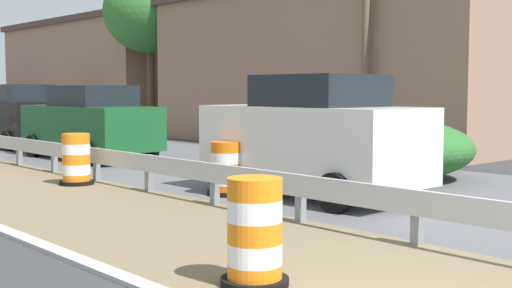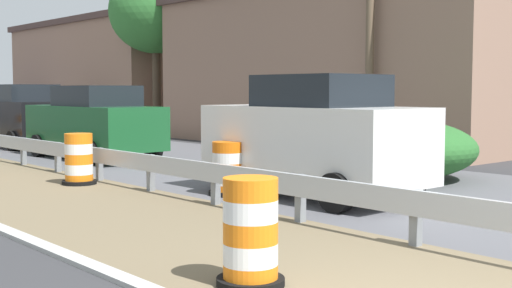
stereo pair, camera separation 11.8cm
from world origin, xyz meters
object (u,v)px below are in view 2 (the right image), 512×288
Objects in this scene: car_trailing_near_lane at (26,109)px; car_lead_far_lane at (24,116)px; traffic_barrel_nearest at (250,237)px; car_trailing_far_lane at (94,122)px; car_lead_near_lane at (315,136)px; traffic_barrel_close at (228,171)px; utility_pole_near at (370,0)px; traffic_barrel_mid at (79,161)px.

car_lead_far_lane is at bearing -24.26° from car_trailing_near_lane.
traffic_barrel_nearest is 0.22× the size of car_trailing_far_lane.
car_lead_near_lane is at bearing 177.98° from car_lead_far_lane.
car_lead_far_lane reaches higher than traffic_barrel_close.
utility_pole_near is (6.26, 3.90, 3.35)m from car_lead_near_lane.
traffic_barrel_close is at bearing -13.69° from car_trailing_near_lane.
car_trailing_near_lane is (5.77, 16.58, 0.59)m from traffic_barrel_mid.
car_trailing_near_lane is at bearing -15.36° from car_trailing_far_lane.
traffic_barrel_nearest is 13.65m from utility_pole_near.
traffic_barrel_close is 8.78m from utility_pole_near.
car_lead_near_lane is at bearing -148.10° from utility_pole_near.
car_trailing_near_lane is (3.31, 20.87, -0.03)m from car_lead_near_lane.
car_trailing_far_lane is 0.56× the size of utility_pole_near.
traffic_barrel_mid is at bearing 147.63° from car_trailing_far_lane.
traffic_barrel_close is 0.24× the size of car_lead_far_lane.
traffic_barrel_mid is at bearing 163.16° from car_lead_far_lane.
traffic_barrel_mid is 5.24m from car_trailing_far_lane.
car_lead_near_lane is at bearing -60.07° from traffic_barrel_mid.
traffic_barrel_nearest is 25.59m from car_trailing_near_lane.
car_lead_near_lane is 8.74m from car_trailing_far_lane.
traffic_barrel_nearest is at bearing 157.58° from car_trailing_far_lane.
traffic_barrel_close is 3.41m from traffic_barrel_mid.
car_trailing_far_lane is at bearing -15.39° from car_trailing_near_lane.
traffic_barrel_close is 0.11× the size of utility_pole_near.
car_lead_far_lane is 0.86× the size of car_trailing_far_lane.
traffic_barrel_mid is at bearing 29.40° from car_lead_near_lane.
traffic_barrel_nearest is 0.25× the size of car_lead_near_lane.
car_trailing_far_lane is at bearing 141.22° from utility_pole_near.
car_lead_near_lane is at bearing -47.80° from traffic_barrel_close.
traffic_barrel_mid is 17.57m from car_trailing_near_lane.
traffic_barrel_nearest is at bearing 127.10° from car_lead_near_lane.
traffic_barrel_nearest is 0.13× the size of utility_pole_near.
car_lead_near_lane is 0.88× the size of car_trailing_far_lane.
utility_pole_near reaches higher than traffic_barrel_mid.
car_trailing_near_lane is (7.83, 24.35, 0.58)m from traffic_barrel_nearest.
traffic_barrel_close is 0.23× the size of car_lead_near_lane.
traffic_barrel_close is 20.18m from car_trailing_near_lane.
car_lead_near_lane reaches higher than traffic_barrel_mid.
traffic_barrel_nearest reaches higher than traffic_barrel_close.
traffic_barrel_mid reaches higher than traffic_barrel_close.
traffic_barrel_nearest is 1.09× the size of traffic_barrel_close.
car_trailing_far_lane is at bearing 58.78° from traffic_barrel_mid.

